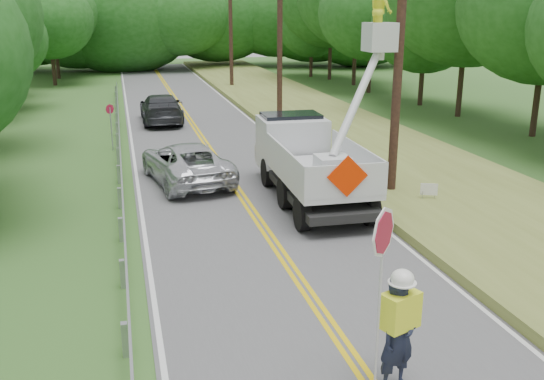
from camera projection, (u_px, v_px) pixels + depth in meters
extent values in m
plane|color=#385E27|center=(350.00, 355.00, 11.41)|extent=(140.00, 140.00, 0.00)
cube|color=#565558|center=(224.00, 170.00, 24.40)|extent=(7.20, 96.00, 0.02)
cube|color=yellow|center=(221.00, 169.00, 24.37)|extent=(0.12, 96.00, 0.00)
cube|color=yellow|center=(226.00, 169.00, 24.42)|extent=(0.12, 96.00, 0.00)
cube|color=silver|center=(136.00, 175.00, 23.59)|extent=(0.12, 96.00, 0.00)
cube|color=silver|center=(305.00, 164.00, 25.20)|extent=(0.12, 96.00, 0.00)
cube|color=#A1A3AA|center=(125.00, 340.00, 11.28)|extent=(0.12, 0.14, 0.70)
cube|color=#A1A3AA|center=(123.00, 274.00, 14.06)|extent=(0.12, 0.14, 0.70)
cube|color=#A1A3AA|center=(121.00, 230.00, 16.84)|extent=(0.12, 0.14, 0.70)
cube|color=#A1A3AA|center=(120.00, 198.00, 19.63)|extent=(0.12, 0.14, 0.70)
cube|color=#A1A3AA|center=(119.00, 174.00, 22.41)|extent=(0.12, 0.14, 0.70)
cube|color=#A1A3AA|center=(118.00, 156.00, 25.19)|extent=(0.12, 0.14, 0.70)
cube|color=#A1A3AA|center=(118.00, 141.00, 27.98)|extent=(0.12, 0.14, 0.70)
cube|color=#A1A3AA|center=(117.00, 129.00, 30.76)|extent=(0.12, 0.14, 0.70)
cube|color=#A1A3AA|center=(117.00, 119.00, 33.54)|extent=(0.12, 0.14, 0.70)
cube|color=#A1A3AA|center=(116.00, 110.00, 36.33)|extent=(0.12, 0.14, 0.70)
cube|color=#A1A3AA|center=(116.00, 103.00, 39.11)|extent=(0.12, 0.14, 0.70)
cube|color=#A1A3AA|center=(116.00, 97.00, 41.89)|extent=(0.12, 0.14, 0.70)
cube|color=#A1A3AA|center=(116.00, 91.00, 44.68)|extent=(0.12, 0.14, 0.70)
cube|color=#A1A3AA|center=(120.00, 155.00, 24.22)|extent=(0.05, 48.00, 0.34)
cylinder|color=black|center=(399.00, 49.00, 19.49)|extent=(0.30, 0.30, 10.00)
cylinder|color=black|center=(280.00, 32.00, 33.40)|extent=(0.30, 0.30, 10.00)
cylinder|color=black|center=(231.00, 24.00, 47.32)|extent=(0.30, 0.30, 10.00)
cube|color=olive|center=(386.00, 156.00, 26.02)|extent=(7.00, 96.00, 0.30)
cylinder|color=#332319|center=(4.00, 90.00, 37.99)|extent=(0.32, 0.32, 2.58)
cylinder|color=#332319|center=(54.00, 67.00, 50.34)|extent=(0.32, 0.32, 3.07)
ellipsoid|color=#1B4E15|center=(49.00, 20.00, 49.25)|extent=(7.17, 7.17, 6.31)
cylinder|color=#332319|center=(57.00, 60.00, 55.17)|extent=(0.32, 0.32, 3.36)
ellipsoid|color=#1B4E15|center=(52.00, 13.00, 53.98)|extent=(7.85, 7.85, 6.90)
cylinder|color=#332319|center=(537.00, 100.00, 30.24)|extent=(0.32, 0.32, 3.72)
cylinder|color=#332319|center=(461.00, 82.00, 35.75)|extent=(0.32, 0.32, 4.16)
cylinder|color=#332319|center=(421.00, 82.00, 40.06)|extent=(0.32, 0.32, 3.03)
ellipsoid|color=#1B4E15|center=(425.00, 25.00, 38.98)|extent=(7.07, 7.07, 6.22)
cylinder|color=#332319|center=(369.00, 70.00, 45.96)|extent=(0.32, 0.32, 3.44)
ellipsoid|color=#1B4E15|center=(372.00, 12.00, 44.74)|extent=(8.02, 8.02, 7.06)
cylinder|color=#332319|center=(355.00, 59.00, 50.37)|extent=(0.32, 0.32, 4.23)
cylinder|color=#332319|center=(330.00, 57.00, 54.26)|extent=(0.32, 0.32, 4.02)
ellipsoid|color=#1B4E15|center=(332.00, 0.00, 52.84)|extent=(9.39, 9.39, 8.26)
cylinder|color=#332319|center=(311.00, 63.00, 56.61)|extent=(0.32, 0.32, 2.61)
ellipsoid|color=#1B4E15|center=(312.00, 28.00, 55.69)|extent=(6.09, 6.09, 5.36)
ellipsoid|color=#1B4E15|center=(28.00, 16.00, 60.11)|extent=(13.17, 9.88, 9.88)
ellipsoid|color=#1B4E15|center=(78.00, 15.00, 60.43)|extent=(14.00, 10.50, 10.50)
ellipsoid|color=#1B4E15|center=(122.00, 15.00, 61.21)|extent=(15.73, 11.80, 11.80)
ellipsoid|color=#1B4E15|center=(178.00, 15.00, 60.86)|extent=(10.73, 8.05, 8.05)
ellipsoid|color=#1B4E15|center=(218.00, 15.00, 65.09)|extent=(13.32, 9.99, 9.99)
ellipsoid|color=#1B4E15|center=(278.00, 15.00, 65.85)|extent=(12.09, 9.07, 9.07)
ellipsoid|color=#1B4E15|center=(314.00, 15.00, 65.94)|extent=(13.59, 10.19, 10.19)
ellipsoid|color=#1B4E15|center=(361.00, 15.00, 65.18)|extent=(14.76, 11.07, 11.07)
imported|color=#191E33|center=(399.00, 335.00, 10.08)|extent=(0.88, 0.73, 2.06)
cube|color=#CEDA25|center=(400.00, 310.00, 9.94)|extent=(0.73, 0.59, 0.62)
ellipsoid|color=white|center=(402.00, 278.00, 9.78)|extent=(0.38, 0.38, 0.31)
cylinder|color=#B7B7B7|center=(378.00, 320.00, 9.75)|extent=(0.04, 0.04, 2.88)
cylinder|color=#A01333|center=(383.00, 232.00, 9.31)|extent=(0.62, 0.59, 0.82)
cylinder|color=black|center=(302.00, 214.00, 17.59)|extent=(0.34, 1.02, 1.01)
cylinder|color=black|center=(370.00, 209.00, 18.04)|extent=(0.34, 1.02, 1.01)
cylinder|color=black|center=(285.00, 193.00, 19.57)|extent=(0.34, 1.02, 1.01)
cylinder|color=black|center=(347.00, 189.00, 20.01)|extent=(0.34, 1.02, 1.01)
cylinder|color=black|center=(267.00, 172.00, 22.03)|extent=(0.34, 1.02, 1.01)
cylinder|color=black|center=(323.00, 169.00, 22.48)|extent=(0.34, 1.02, 1.01)
cube|color=black|center=(313.00, 186.00, 20.06)|extent=(2.39, 6.82, 0.26)
cube|color=silver|center=(320.00, 177.00, 19.22)|extent=(2.55, 4.92, 0.23)
cube|color=silver|center=(284.00, 163.00, 18.81)|extent=(0.19, 4.86, 0.95)
cube|color=silver|center=(356.00, 159.00, 19.32)|extent=(0.19, 4.86, 0.95)
cube|color=silver|center=(346.00, 181.00, 16.82)|extent=(2.43, 0.12, 0.95)
cube|color=silver|center=(292.00, 143.00, 22.48)|extent=(2.43, 2.07, 1.90)
cube|color=black|center=(291.00, 124.00, 22.48)|extent=(2.15, 1.43, 0.79)
cube|color=silver|center=(332.00, 170.00, 17.98)|extent=(0.97, 0.97, 0.85)
cube|color=silver|center=(380.00, 37.00, 19.21)|extent=(0.90, 0.90, 0.90)
imported|color=#CEDA25|center=(381.00, 10.00, 18.97)|extent=(0.62, 0.80, 1.65)
cube|color=#EE2A00|center=(347.00, 176.00, 16.70)|extent=(1.20, 0.07, 1.20)
imported|color=silver|center=(186.00, 162.00, 22.44)|extent=(3.34, 5.72, 1.50)
imported|color=#323438|center=(161.00, 108.00, 34.16)|extent=(2.26, 5.51, 1.60)
cylinder|color=#A1A3AA|center=(111.00, 129.00, 27.43)|extent=(0.06, 0.06, 1.99)
cylinder|color=#A01333|center=(110.00, 109.00, 27.16)|extent=(0.37, 0.30, 0.45)
cube|color=white|center=(429.00, 189.00, 19.69)|extent=(0.52, 0.25, 0.39)
cylinder|color=#A1A3AA|center=(422.00, 199.00, 19.74)|extent=(0.02, 0.02, 0.55)
cylinder|color=#A1A3AA|center=(434.00, 198.00, 19.84)|extent=(0.02, 0.02, 0.55)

